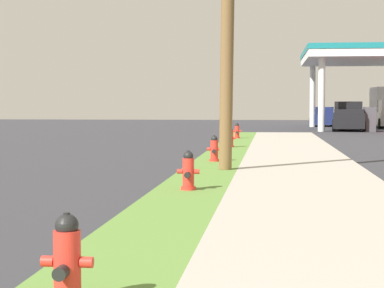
{
  "coord_description": "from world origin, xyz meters",
  "views": [
    {
      "loc": [
        2.22,
        -1.08,
        1.72
      ],
      "look_at": [
        0.59,
        13.25,
        0.91
      ],
      "focal_mm": 64.77,
      "sensor_mm": 36.0,
      "label": 1
    }
  ],
  "objects_px": {
    "fire_hydrant_nearest": "(67,265)",
    "truck_black_at_forecourt": "(348,117)",
    "fire_hydrant_second": "(188,173)",
    "fire_hydrant_third": "(214,150)",
    "fire_hydrant_fourth": "(230,139)",
    "car_navy_by_near_pump": "(322,117)",
    "fire_hydrant_fifth": "(237,131)"
  },
  "relations": [
    {
      "from": "fire_hydrant_fifth",
      "to": "truck_black_at_forecourt",
      "type": "xyz_separation_m",
      "value": [
        6.84,
        14.18,
        0.47
      ]
    },
    {
      "from": "fire_hydrant_fourth",
      "to": "fire_hydrant_fifth",
      "type": "distance_m",
      "value": 7.12
    },
    {
      "from": "fire_hydrant_second",
      "to": "fire_hydrant_fifth",
      "type": "xyz_separation_m",
      "value": [
        -0.08,
        20.62,
        0.0
      ]
    },
    {
      "from": "car_navy_by_near_pump",
      "to": "fire_hydrant_fourth",
      "type": "bearing_deg",
      "value": -100.42
    },
    {
      "from": "fire_hydrant_third",
      "to": "fire_hydrant_fifth",
      "type": "relative_size",
      "value": 1.0
    },
    {
      "from": "fire_hydrant_third",
      "to": "car_navy_by_near_pump",
      "type": "height_order",
      "value": "car_navy_by_near_pump"
    },
    {
      "from": "fire_hydrant_nearest",
      "to": "truck_black_at_forecourt",
      "type": "distance_m",
      "value": 42.94
    },
    {
      "from": "fire_hydrant_second",
      "to": "fire_hydrant_third",
      "type": "xyz_separation_m",
      "value": [
        -0.05,
        6.69,
        0.0
      ]
    },
    {
      "from": "fire_hydrant_third",
      "to": "fire_hydrant_fourth",
      "type": "height_order",
      "value": "same"
    },
    {
      "from": "fire_hydrant_fourth",
      "to": "car_navy_by_near_pump",
      "type": "xyz_separation_m",
      "value": [
        5.75,
        31.23,
        0.28
      ]
    },
    {
      "from": "fire_hydrant_fourth",
      "to": "fire_hydrant_fifth",
      "type": "bearing_deg",
      "value": 90.75
    },
    {
      "from": "fire_hydrant_nearest",
      "to": "fire_hydrant_second",
      "type": "relative_size",
      "value": 1.0
    },
    {
      "from": "fire_hydrant_fifth",
      "to": "car_navy_by_near_pump",
      "type": "xyz_separation_m",
      "value": [
        5.84,
        24.11,
        0.28
      ]
    },
    {
      "from": "fire_hydrant_nearest",
      "to": "fire_hydrant_fifth",
      "type": "relative_size",
      "value": 1.0
    },
    {
      "from": "fire_hydrant_second",
      "to": "fire_hydrant_fourth",
      "type": "height_order",
      "value": "same"
    },
    {
      "from": "fire_hydrant_second",
      "to": "car_navy_by_near_pump",
      "type": "relative_size",
      "value": 0.17
    },
    {
      "from": "fire_hydrant_second",
      "to": "car_navy_by_near_pump",
      "type": "distance_m",
      "value": 45.1
    },
    {
      "from": "car_navy_by_near_pump",
      "to": "truck_black_at_forecourt",
      "type": "height_order",
      "value": "truck_black_at_forecourt"
    },
    {
      "from": "fire_hydrant_second",
      "to": "truck_black_at_forecourt",
      "type": "height_order",
      "value": "truck_black_at_forecourt"
    },
    {
      "from": "fire_hydrant_second",
      "to": "fire_hydrant_third",
      "type": "bearing_deg",
      "value": 90.45
    },
    {
      "from": "fire_hydrant_nearest",
      "to": "fire_hydrant_fifth",
      "type": "distance_m",
      "value": 28.21
    },
    {
      "from": "fire_hydrant_nearest",
      "to": "fire_hydrant_second",
      "type": "distance_m",
      "value": 7.6
    },
    {
      "from": "fire_hydrant_nearest",
      "to": "fire_hydrant_fourth",
      "type": "xyz_separation_m",
      "value": [
        0.08,
        21.09,
        0.0
      ]
    },
    {
      "from": "fire_hydrant_fourth",
      "to": "fire_hydrant_fifth",
      "type": "xyz_separation_m",
      "value": [
        -0.09,
        7.12,
        0.0
      ]
    },
    {
      "from": "fire_hydrant_nearest",
      "to": "fire_hydrant_second",
      "type": "bearing_deg",
      "value": 89.47
    },
    {
      "from": "fire_hydrant_nearest",
      "to": "fire_hydrant_second",
      "type": "height_order",
      "value": "same"
    },
    {
      "from": "fire_hydrant_fifth",
      "to": "car_navy_by_near_pump",
      "type": "height_order",
      "value": "car_navy_by_near_pump"
    },
    {
      "from": "fire_hydrant_nearest",
      "to": "fire_hydrant_fourth",
      "type": "relative_size",
      "value": 1.0
    },
    {
      "from": "car_navy_by_near_pump",
      "to": "fire_hydrant_nearest",
      "type": "bearing_deg",
      "value": -96.36
    },
    {
      "from": "truck_black_at_forecourt",
      "to": "fire_hydrant_fifth",
      "type": "bearing_deg",
      "value": -115.74
    },
    {
      "from": "fire_hydrant_third",
      "to": "fire_hydrant_second",
      "type": "bearing_deg",
      "value": -89.55
    },
    {
      "from": "fire_hydrant_second",
      "to": "fire_hydrant_nearest",
      "type": "bearing_deg",
      "value": -90.53
    }
  ]
}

